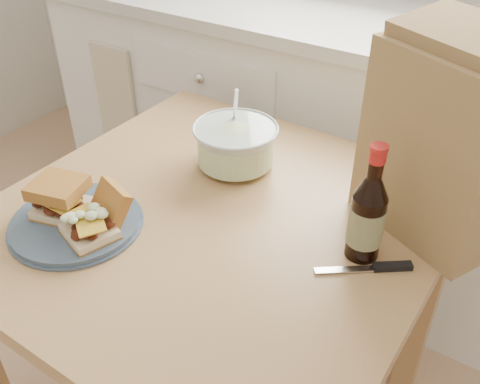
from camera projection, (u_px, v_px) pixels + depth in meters
The scene contains 9 objects.
cabinet_run at pixel (371, 153), 1.87m from camera, with size 2.50×0.64×0.94m.
dining_table at pixel (216, 253), 1.20m from camera, with size 0.92×0.92×0.75m.
plate at pixel (76, 223), 1.10m from camera, with size 0.27×0.27×0.02m, color #3F5166.
sandwich_left at pixel (60, 197), 1.09m from camera, with size 0.12×0.12×0.08m.
sandwich_right at pixel (96, 219), 1.05m from camera, with size 0.12×0.16×0.08m.
coleslaw_bowl at pixel (236, 147), 1.26m from camera, with size 0.20×0.20×0.20m.
beer_bottle at pixel (367, 217), 0.98m from camera, with size 0.07×0.07×0.24m.
knife at pixel (380, 267), 0.99m from camera, with size 0.16×0.12×0.01m.
paper_bag at pixel (448, 145), 1.00m from camera, with size 0.29×0.19×0.37m, color #A88551.
Camera 1 is at (0.48, 0.10, 1.45)m, focal length 40.00 mm.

